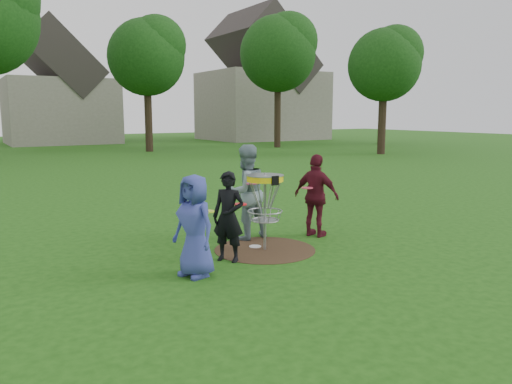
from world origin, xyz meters
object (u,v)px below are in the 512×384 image
player_blue (194,226)px  player_grey (246,192)px  player_maroon (316,196)px  player_black (228,217)px  disc_golf_basket (265,193)px

player_blue → player_grey: size_ratio=0.84×
player_blue → player_maroon: 3.20m
player_black → player_maroon: size_ratio=0.91×
player_maroon → disc_golf_basket: 1.44m
player_blue → player_grey: bearing=112.6°
player_black → disc_golf_basket: bearing=69.3°
player_blue → disc_golf_basket: 1.80m
player_black → player_maroon: 2.32m
player_grey → player_maroon: bearing=151.8°
player_grey → disc_golf_basket: (-0.12, -0.87, 0.11)m
player_blue → disc_golf_basket: (1.65, 0.67, 0.26)m
player_maroon → player_grey: bearing=43.5°
player_black → player_blue: bearing=-99.5°
player_grey → player_black: bearing=44.6°
player_black → player_grey: size_ratio=0.81×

